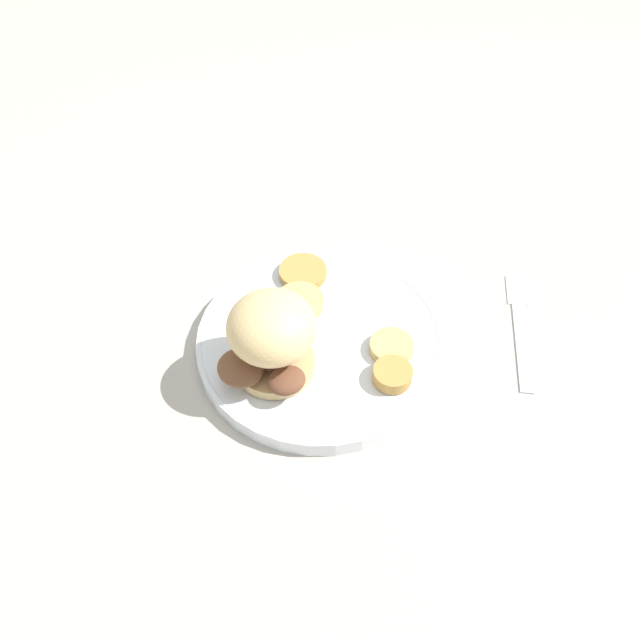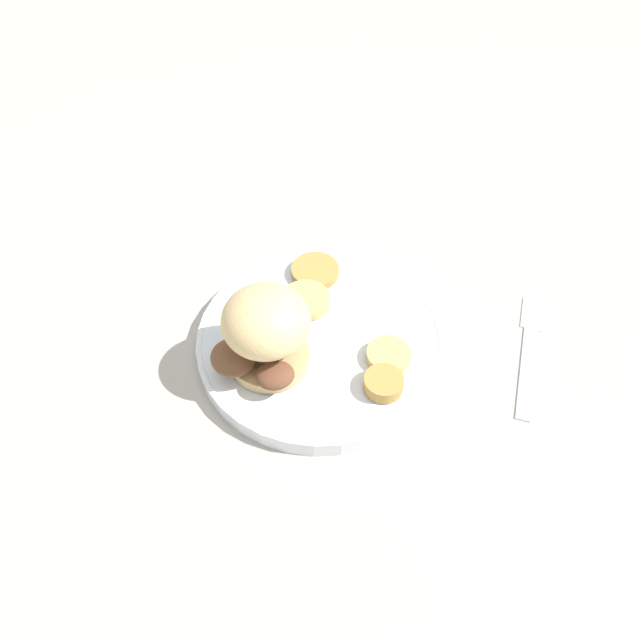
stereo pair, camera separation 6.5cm
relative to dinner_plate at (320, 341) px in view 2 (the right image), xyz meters
The scene contains 8 objects.
ground_plane 0.01m from the dinner_plate, ahead, with size 4.00×4.00×0.00m, color #B2A899.
dinner_plate is the anchor object (origin of this frame).
sandwich 0.09m from the dinner_plate, 47.29° to the left, with size 0.11×0.10×0.09m.
potato_round_0 0.08m from the dinner_plate, behind, with size 0.05×0.05×0.01m, color #DBB766.
potato_round_1 0.09m from the dinner_plate, 146.85° to the left, with size 0.04×0.04×0.01m, color #BC8942.
potato_round_2 0.09m from the dinner_plate, 72.75° to the right, with size 0.06×0.06×0.01m, color #BC8942.
potato_round_3 0.05m from the dinner_plate, 57.50° to the right, with size 0.05×0.05×0.01m, color #DBB766.
fork 0.23m from the dinner_plate, 168.42° to the right, with size 0.03×0.17×0.00m.
Camera 2 is at (-0.10, 0.41, 0.54)m, focal length 35.00 mm.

